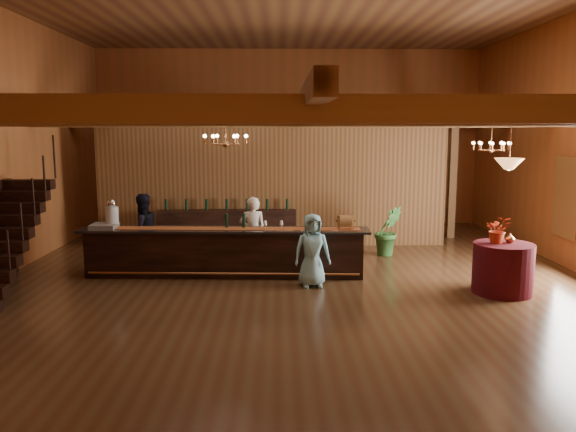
{
  "coord_description": "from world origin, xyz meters",
  "views": [
    {
      "loc": [
        -0.34,
        -10.98,
        3.0
      ],
      "look_at": [
        -0.14,
        0.43,
        1.25
      ],
      "focal_mm": 35.0,
      "sensor_mm": 36.0,
      "label": 1
    }
  ],
  "objects_px": {
    "tasting_bar": "(225,252)",
    "chandelier_right": "(491,146)",
    "round_table": "(503,268)",
    "guest": "(312,250)",
    "bartender": "(253,233)",
    "beverage_dispenser": "(112,214)",
    "raffle_drum": "(345,221)",
    "pendant_lamp": "(509,164)",
    "floor_plant": "(388,231)",
    "chandelier_left": "(225,139)",
    "staff_second": "(142,231)",
    "backbar_shelf": "(227,229)"
  },
  "relations": [
    {
      "from": "guest",
      "to": "chandelier_right",
      "type": "bearing_deg",
      "value": 12.92
    },
    {
      "from": "round_table",
      "to": "backbar_shelf",
      "type": "bearing_deg",
      "value": 142.54
    },
    {
      "from": "tasting_bar",
      "to": "chandelier_left",
      "type": "xyz_separation_m",
      "value": [
        0.14,
        -0.91,
        2.33
      ]
    },
    {
      "from": "pendant_lamp",
      "to": "floor_plant",
      "type": "bearing_deg",
      "value": 115.11
    },
    {
      "from": "backbar_shelf",
      "to": "bartender",
      "type": "height_order",
      "value": "bartender"
    },
    {
      "from": "guest",
      "to": "floor_plant",
      "type": "xyz_separation_m",
      "value": [
        1.99,
        2.71,
        -0.11
      ]
    },
    {
      "from": "beverage_dispenser",
      "to": "raffle_drum",
      "type": "xyz_separation_m",
      "value": [
        4.81,
        -0.3,
        -0.11
      ]
    },
    {
      "from": "chandelier_right",
      "to": "bartender",
      "type": "relative_size",
      "value": 0.51
    },
    {
      "from": "bartender",
      "to": "staff_second",
      "type": "distance_m",
      "value": 2.4
    },
    {
      "from": "chandelier_right",
      "to": "tasting_bar",
      "type": "bearing_deg",
      "value": -174.06
    },
    {
      "from": "tasting_bar",
      "to": "pendant_lamp",
      "type": "xyz_separation_m",
      "value": [
        5.26,
        -1.35,
        1.9
      ]
    },
    {
      "from": "staff_second",
      "to": "guest",
      "type": "height_order",
      "value": "staff_second"
    },
    {
      "from": "beverage_dispenser",
      "to": "guest",
      "type": "relative_size",
      "value": 0.42
    },
    {
      "from": "raffle_drum",
      "to": "chandelier_right",
      "type": "bearing_deg",
      "value": 13.09
    },
    {
      "from": "tasting_bar",
      "to": "chandelier_right",
      "type": "relative_size",
      "value": 7.47
    },
    {
      "from": "tasting_bar",
      "to": "bartender",
      "type": "height_order",
      "value": "bartender"
    },
    {
      "from": "beverage_dispenser",
      "to": "chandelier_right",
      "type": "bearing_deg",
      "value": 3.17
    },
    {
      "from": "floor_plant",
      "to": "pendant_lamp",
      "type": "bearing_deg",
      "value": -64.89
    },
    {
      "from": "beverage_dispenser",
      "to": "chandelier_left",
      "type": "distance_m",
      "value": 3.1
    },
    {
      "from": "tasting_bar",
      "to": "chandelier_right",
      "type": "height_order",
      "value": "chandelier_right"
    },
    {
      "from": "round_table",
      "to": "guest",
      "type": "distance_m",
      "value": 3.54
    },
    {
      "from": "round_table",
      "to": "floor_plant",
      "type": "height_order",
      "value": "floor_plant"
    },
    {
      "from": "raffle_drum",
      "to": "pendant_lamp",
      "type": "distance_m",
      "value": 3.28
    },
    {
      "from": "chandelier_right",
      "to": "pendant_lamp",
      "type": "distance_m",
      "value": 2.0
    },
    {
      "from": "tasting_bar",
      "to": "guest",
      "type": "relative_size",
      "value": 4.2
    },
    {
      "from": "chandelier_left",
      "to": "guest",
      "type": "xyz_separation_m",
      "value": [
        1.63,
        0.06,
        -2.12
      ]
    },
    {
      "from": "beverage_dispenser",
      "to": "bartender",
      "type": "xyz_separation_m",
      "value": [
        2.88,
        0.49,
        -0.49
      ]
    },
    {
      "from": "beverage_dispenser",
      "to": "raffle_drum",
      "type": "height_order",
      "value": "beverage_dispenser"
    },
    {
      "from": "backbar_shelf",
      "to": "pendant_lamp",
      "type": "distance_m",
      "value": 7.15
    },
    {
      "from": "staff_second",
      "to": "floor_plant",
      "type": "xyz_separation_m",
      "value": [
        5.6,
        1.2,
        -0.22
      ]
    },
    {
      "from": "tasting_bar",
      "to": "staff_second",
      "type": "height_order",
      "value": "staff_second"
    },
    {
      "from": "bartender",
      "to": "staff_second",
      "type": "xyz_separation_m",
      "value": [
        -2.4,
        0.02,
        0.03
      ]
    },
    {
      "from": "raffle_drum",
      "to": "backbar_shelf",
      "type": "bearing_deg",
      "value": 131.94
    },
    {
      "from": "pendant_lamp",
      "to": "round_table",
      "type": "bearing_deg",
      "value": 0.0
    },
    {
      "from": "raffle_drum",
      "to": "staff_second",
      "type": "relative_size",
      "value": 0.21
    },
    {
      "from": "floor_plant",
      "to": "bartender",
      "type": "bearing_deg",
      "value": -159.06
    },
    {
      "from": "raffle_drum",
      "to": "chandelier_left",
      "type": "height_order",
      "value": "chandelier_left"
    },
    {
      "from": "backbar_shelf",
      "to": "bartender",
      "type": "bearing_deg",
      "value": -79.65
    },
    {
      "from": "round_table",
      "to": "guest",
      "type": "relative_size",
      "value": 0.76
    },
    {
      "from": "bartender",
      "to": "floor_plant",
      "type": "height_order",
      "value": "bartender"
    },
    {
      "from": "staff_second",
      "to": "chandelier_left",
      "type": "bearing_deg",
      "value": 102.47
    },
    {
      "from": "round_table",
      "to": "guest",
      "type": "xyz_separation_m",
      "value": [
        -3.5,
        0.51,
        0.24
      ]
    },
    {
      "from": "chandelier_right",
      "to": "bartender",
      "type": "xyz_separation_m",
      "value": [
        -5.1,
        0.05,
        -1.88
      ]
    },
    {
      "from": "tasting_bar",
      "to": "chandelier_left",
      "type": "height_order",
      "value": "chandelier_left"
    },
    {
      "from": "floor_plant",
      "to": "backbar_shelf",
      "type": "bearing_deg",
      "value": 166.2
    },
    {
      "from": "tasting_bar",
      "to": "pendant_lamp",
      "type": "relative_size",
      "value": 6.64
    },
    {
      "from": "tasting_bar",
      "to": "guest",
      "type": "xyz_separation_m",
      "value": [
        1.77,
        -0.84,
        0.21
      ]
    },
    {
      "from": "backbar_shelf",
      "to": "pendant_lamp",
      "type": "bearing_deg",
      "value": -46.18
    },
    {
      "from": "beverage_dispenser",
      "to": "floor_plant",
      "type": "bearing_deg",
      "value": 15.75
    },
    {
      "from": "pendant_lamp",
      "to": "floor_plant",
      "type": "distance_m",
      "value": 3.98
    }
  ]
}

